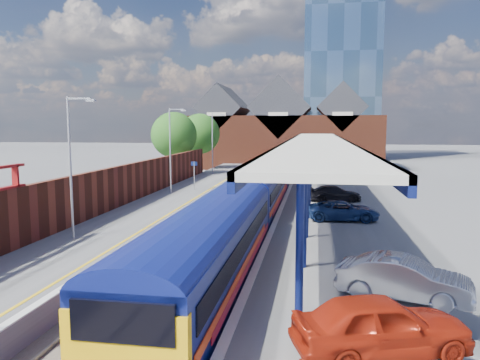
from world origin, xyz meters
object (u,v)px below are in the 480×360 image
object	(u,v)px
train	(271,175)
parked_car_silver	(404,279)
lamp_post_d	(213,139)
parked_car_dark	(335,194)
parked_car_blue	(343,211)
parked_car_red	(381,325)
lamp_post_b	(73,159)
lamp_post_c	(172,145)
platform_sign	(194,171)

from	to	relation	value
train	parked_car_silver	distance (m)	27.19
lamp_post_d	parked_car_dark	world-z (taller)	lamp_post_d
parked_car_dark	parked_car_blue	xyz separation A→B (m)	(0.25, -7.07, 0.01)
train	parked_car_dark	size ratio (longest dim) A/B	16.87
parked_car_silver	parked_car_red	bearing A→B (deg)	178.38
lamp_post_b	lamp_post_c	size ratio (longest dim) A/B	1.00
train	parked_car_silver	bearing A→B (deg)	-75.53
lamp_post_b	platform_sign	distance (m)	18.20
lamp_post_d	parked_car_red	world-z (taller)	lamp_post_d
train	lamp_post_d	xyz separation A→B (m)	(-7.86, 11.64, 2.87)
platform_sign	parked_car_dark	world-z (taller)	platform_sign
parked_car_silver	lamp_post_d	bearing A→B (deg)	36.91
train	parked_car_silver	world-z (taller)	train
lamp_post_b	train	bearing A→B (deg)	68.90
parked_car_red	lamp_post_b	bearing A→B (deg)	34.81
lamp_post_b	parked_car_silver	world-z (taller)	lamp_post_b
platform_sign	parked_car_blue	size ratio (longest dim) A/B	0.60
platform_sign	parked_car_dark	size ratio (longest dim) A/B	0.64
parked_car_silver	train	bearing A→B (deg)	30.28
platform_sign	parked_car_silver	distance (m)	27.43
lamp_post_b	parked_car_silver	xyz separation A→B (m)	(14.65, -5.97, -3.30)
parked_car_dark	parked_car_blue	distance (m)	7.08
train	lamp_post_c	world-z (taller)	lamp_post_c
lamp_post_d	parked_car_dark	xyz separation A→B (m)	(13.21, -18.24, -3.43)
train	parked_car_dark	world-z (taller)	train
lamp_post_d	parked_car_red	bearing A→B (deg)	-72.21
train	lamp_post_b	size ratio (longest dim) A/B	9.41
train	lamp_post_d	world-z (taller)	lamp_post_d
lamp_post_b	platform_sign	bearing A→B (deg)	85.67
train	platform_sign	xyz separation A→B (m)	(-6.49, -2.36, 0.57)
lamp_post_b	parked_car_dark	size ratio (longest dim) A/B	1.79
platform_sign	parked_car_silver	size ratio (longest dim) A/B	0.59
parked_car_silver	parked_car_blue	size ratio (longest dim) A/B	1.01
lamp_post_b	lamp_post_d	bearing A→B (deg)	90.00
parked_car_dark	train	bearing A→B (deg)	28.31
lamp_post_c	platform_sign	distance (m)	3.34
platform_sign	parked_car_dark	xyz separation A→B (m)	(11.85, -4.24, -1.12)
platform_sign	parked_car_red	size ratio (longest dim) A/B	0.57
lamp_post_b	parked_car_dark	xyz separation A→B (m)	(13.21, 13.76, -3.43)
parked_car_red	parked_car_dark	size ratio (longest dim) A/B	1.12
lamp_post_c	parked_car_blue	xyz separation A→B (m)	(13.46, -9.31, -3.41)
lamp_post_c	parked_car_dark	distance (m)	13.83
train	parked_car_dark	bearing A→B (deg)	-50.92
lamp_post_b	parked_car_silver	bearing A→B (deg)	-22.18
train	platform_sign	bearing A→B (deg)	-160.06
parked_car_red	parked_car_dark	world-z (taller)	parked_car_red
lamp_post_c	platform_sign	xyz separation A→B (m)	(1.36, 2.00, -2.30)
lamp_post_d	parked_car_dark	bearing A→B (deg)	-54.08
lamp_post_d	parked_car_red	distance (m)	44.07
lamp_post_c	parked_car_red	size ratio (longest dim) A/B	1.59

